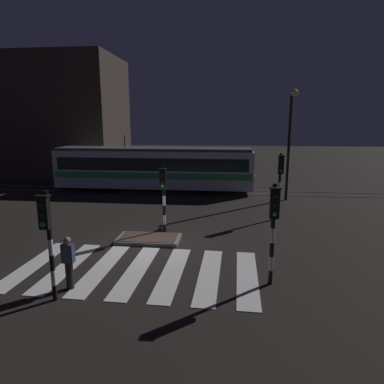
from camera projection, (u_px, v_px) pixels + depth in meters
The scene contains 13 objects.
ground_plane at pixel (151, 247), 14.18m from camera, with size 120.00×120.00×0.00m, color black.
rail_near at pixel (184, 193), 24.54m from camera, with size 80.00×0.12×0.03m, color #59595E.
rail_far at pixel (186, 189), 25.93m from camera, with size 80.00×0.12×0.03m, color #59595E.
crosswalk_zebra at pixel (136, 270), 11.89m from camera, with size 8.53×4.53×0.02m.
traffic_island at pixel (149, 239), 14.85m from camera, with size 2.74×1.45×0.18m.
traffic_light_corner_far_right at pixel (280, 176), 17.68m from camera, with size 0.36×0.42×3.52m.
traffic_light_median_centre at pixel (163, 190), 15.25m from camera, with size 0.36×0.42×3.20m.
traffic_light_kerb_mid_left at pixel (47, 231), 9.42m from camera, with size 0.36×0.42×3.29m.
traffic_light_corner_near_right at pixel (274, 220), 10.40m from camera, with size 0.36×0.42×3.30m.
street_lamp_trackside_right at pixel (290, 132), 21.40m from camera, with size 0.44×1.21×7.05m.
tram at pixel (154, 168), 25.12m from camera, with size 14.71×2.58×4.15m.
pedestrian_waiting_at_kerb at pixel (69, 263), 10.45m from camera, with size 0.36×0.24×1.71m.
building_backdrop at pixel (35, 118), 32.52m from camera, with size 16.44×8.00×10.98m, color #382D28.
Camera 1 is at (3.14, -13.14, 5.17)m, focal length 31.60 mm.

